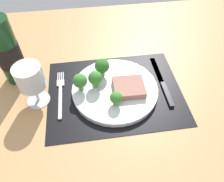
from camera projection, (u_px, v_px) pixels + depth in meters
The scene contains 12 objects.
ground_plane at pixel (115, 95), 70.52cm from camera, with size 140.00×110.00×3.00cm, color tan.
placemat at pixel (115, 91), 69.27cm from camera, with size 42.19×32.50×0.30cm, color black.
plate at pixel (115, 89), 68.55cm from camera, with size 26.97×26.97×1.60cm, color silver.
steak at pixel (129, 87), 66.66cm from camera, with size 9.48×8.54×2.11cm, color #9E6B5B.
broccoli_front_edge at pixel (95, 78), 65.48cm from camera, with size 4.29×4.29×6.02cm.
broccoli_back_left at pixel (102, 66), 68.66cm from camera, with size 4.67×4.67×6.42cm.
broccoli_center at pixel (116, 98), 61.76cm from camera, with size 3.60×3.60×4.66cm.
broccoli_near_steak at pixel (80, 81), 64.76cm from camera, with size 4.30×4.30×5.98cm.
fork at pixel (60, 93), 68.29cm from camera, with size 2.40×19.20×0.50cm.
knife at pixel (163, 84), 70.77cm from camera, with size 1.80×23.00×0.80cm.
wine_bottle at pixel (7, 50), 64.85cm from camera, with size 7.59×7.59×32.28cm.
wine_glass at pixel (30, 80), 59.96cm from camera, with size 7.79×7.79×13.59cm.
Camera 1 is at (-7.34, -44.67, 52.59)cm, focal length 34.77 mm.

